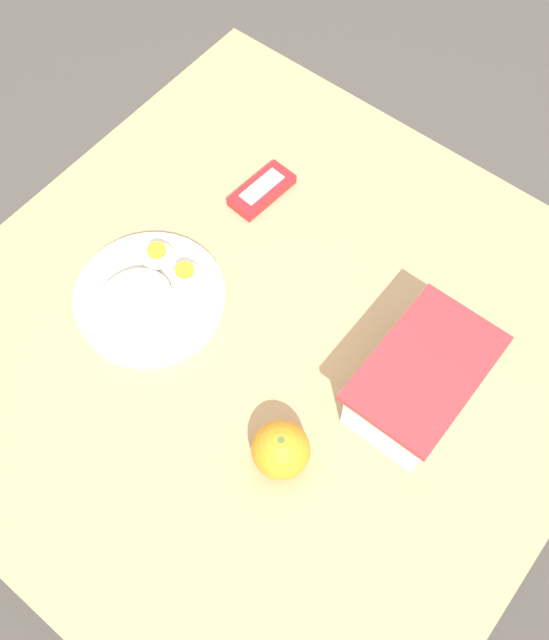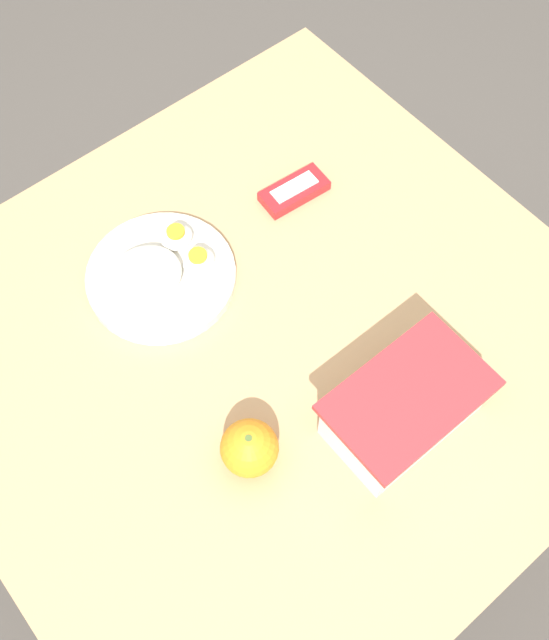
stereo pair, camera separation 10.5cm
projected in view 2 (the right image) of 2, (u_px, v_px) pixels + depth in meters
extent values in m
plane|color=#4C4742|center=(269.00, 482.00, 1.73)|extent=(10.00, 10.00, 0.00)
cube|color=tan|center=(266.00, 342.00, 1.10)|extent=(0.93, 0.91, 0.03)
cylinder|color=#A07D56|center=(296.00, 191.00, 1.69)|extent=(0.06, 0.06, 0.71)
cube|color=white|center=(404.00, 409.00, 0.99)|extent=(0.20, 0.12, 0.08)
cube|color=beige|center=(402.00, 414.00, 1.00)|extent=(0.18, 0.11, 0.05)
cube|color=red|center=(410.00, 395.00, 0.95)|extent=(0.21, 0.13, 0.01)
ellipsoid|color=gray|center=(437.00, 387.00, 1.00)|extent=(0.05, 0.05, 0.02)
ellipsoid|color=gray|center=(370.00, 428.00, 0.97)|extent=(0.06, 0.04, 0.03)
sphere|color=orange|center=(249.00, 448.00, 0.96)|extent=(0.08, 0.08, 0.08)
cylinder|color=#4C662D|center=(249.00, 438.00, 0.93)|extent=(0.01, 0.01, 0.00)
cylinder|color=silver|center=(161.00, 276.00, 1.12)|extent=(0.22, 0.22, 0.02)
ellipsoid|color=white|center=(142.00, 277.00, 1.09)|extent=(0.12, 0.10, 0.04)
ellipsoid|color=white|center=(177.00, 238.00, 1.13)|extent=(0.05, 0.04, 0.03)
cylinder|color=#F4A823|center=(176.00, 232.00, 1.11)|extent=(0.03, 0.03, 0.01)
ellipsoid|color=white|center=(199.00, 261.00, 1.11)|extent=(0.05, 0.04, 0.03)
cylinder|color=#F4A823|center=(198.00, 255.00, 1.09)|extent=(0.03, 0.03, 0.01)
cube|color=red|center=(294.00, 191.00, 1.20)|extent=(0.11, 0.06, 0.02)
cube|color=white|center=(294.00, 187.00, 1.19)|extent=(0.08, 0.03, 0.00)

